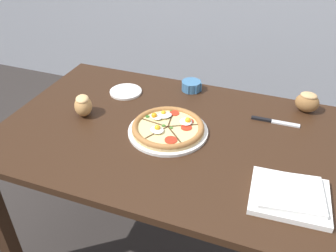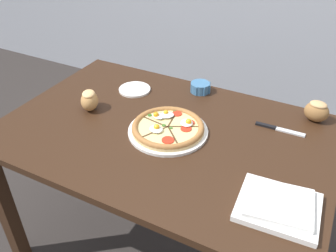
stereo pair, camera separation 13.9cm
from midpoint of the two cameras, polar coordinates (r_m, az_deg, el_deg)
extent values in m
plane|color=#2D2826|center=(1.93, -2.63, -18.59)|extent=(12.00, 12.00, 0.00)
cube|color=#331E11|center=(1.43, -3.37, -1.31)|extent=(1.31, 0.87, 0.03)
cube|color=#331E11|center=(1.75, -27.46, -13.71)|extent=(0.06, 0.06, 0.69)
cube|color=#331E11|center=(2.16, -13.82, -0.15)|extent=(0.06, 0.06, 0.69)
cube|color=#331E11|center=(1.87, 19.37, -7.53)|extent=(0.06, 0.06, 0.69)
cylinder|color=white|center=(1.40, -2.83, -0.90)|extent=(0.32, 0.32, 0.01)
cylinder|color=#DBB775|center=(1.40, -2.85, -0.50)|extent=(0.29, 0.29, 0.01)
cylinder|color=#E0CC84|center=(1.39, -2.86, -0.25)|extent=(0.25, 0.25, 0.00)
torus|color=#A36B38|center=(1.39, -2.86, -0.22)|extent=(0.29, 0.29, 0.02)
cube|color=#472D19|center=(1.40, -0.32, -0.02)|extent=(0.11, 0.06, 0.00)
cube|color=#472D19|center=(1.44, -2.27, 1.20)|extent=(0.02, 0.12, 0.00)
cube|color=#472D19|center=(1.42, -4.98, 0.52)|extent=(0.12, 0.02, 0.00)
cube|color=#472D19|center=(1.36, -4.85, -1.19)|extent=(0.06, 0.11, 0.00)
cube|color=#472D19|center=(1.34, -1.86, -1.56)|extent=(0.09, 0.09, 0.00)
cylinder|color=red|center=(1.47, -1.68, 1.97)|extent=(0.04, 0.04, 0.00)
cylinder|color=red|center=(1.42, 0.64, 0.70)|extent=(0.04, 0.04, 0.00)
cylinder|color=red|center=(1.32, -2.56, -2.37)|extent=(0.05, 0.05, 0.00)
cylinder|color=red|center=(1.38, 0.09, -0.34)|extent=(0.04, 0.04, 0.00)
ellipsoid|color=white|center=(1.44, -4.70, 1.39)|extent=(0.06, 0.05, 0.01)
sphere|color=orange|center=(1.44, -5.02, 1.59)|extent=(0.02, 0.02, 0.02)
ellipsoid|color=white|center=(1.45, -3.30, 1.63)|extent=(0.08, 0.08, 0.01)
sphere|color=#F4AD1E|center=(1.45, -3.47, 2.04)|extent=(0.02, 0.02, 0.02)
ellipsoid|color=white|center=(1.41, 0.09, 0.62)|extent=(0.07, 0.07, 0.01)
sphere|color=#F4AD1E|center=(1.40, 0.38, 0.81)|extent=(0.02, 0.02, 0.02)
ellipsoid|color=white|center=(1.36, -4.69, -0.72)|extent=(0.07, 0.07, 0.01)
sphere|color=#F4AD1E|center=(1.36, -4.63, -0.39)|extent=(0.02, 0.02, 0.02)
cylinder|color=#386B23|center=(1.40, -3.71, 0.01)|extent=(0.02, 0.02, 0.00)
cylinder|color=#477A2D|center=(1.46, -3.08, 1.66)|extent=(0.01, 0.01, 0.00)
cylinder|color=#386B23|center=(1.44, -2.54, 1.35)|extent=(0.01, 0.01, 0.00)
cylinder|color=#2D5B1E|center=(1.46, -6.05, 1.44)|extent=(0.02, 0.02, 0.00)
cylinder|color=#2D5B1E|center=(1.47, -1.62, 2.05)|extent=(0.01, 0.01, 0.00)
cylinder|color=#477A2D|center=(1.38, -2.36, -0.36)|extent=(0.01, 0.01, 0.00)
cylinder|color=#2D5B1E|center=(1.48, -2.07, 2.27)|extent=(0.02, 0.02, 0.00)
cylinder|color=teal|center=(1.69, 1.48, 6.40)|extent=(0.09, 0.09, 0.05)
cylinder|color=#AD1423|center=(1.68, 1.48, 6.56)|extent=(0.07, 0.07, 0.02)
cylinder|color=teal|center=(1.68, 2.94, 6.13)|extent=(0.01, 0.01, 0.04)
cylinder|color=teal|center=(1.71, 2.85, 6.69)|extent=(0.01, 0.01, 0.04)
cylinder|color=teal|center=(1.73, 1.97, 7.06)|extent=(0.01, 0.01, 0.04)
cylinder|color=teal|center=(1.72, 0.82, 7.04)|extent=(0.01, 0.01, 0.04)
cylinder|color=teal|center=(1.70, 0.03, 6.65)|extent=(0.01, 0.01, 0.04)
cylinder|color=teal|center=(1.67, 0.08, 6.09)|extent=(0.01, 0.01, 0.04)
cylinder|color=teal|center=(1.65, 0.96, 5.70)|extent=(0.01, 0.01, 0.04)
cylinder|color=teal|center=(1.65, 2.16, 5.72)|extent=(0.01, 0.01, 0.04)
cube|color=white|center=(1.17, 15.67, -10.99)|extent=(0.25, 0.22, 0.02)
cube|color=white|center=(1.16, 15.81, -10.37)|extent=(0.22, 0.19, 0.02)
ellipsoid|color=#B27F47|center=(1.55, -15.96, 3.03)|extent=(0.11, 0.12, 0.08)
ellipsoid|color=#EAB775|center=(1.53, -16.16, 4.11)|extent=(0.08, 0.09, 0.02)
ellipsoid|color=olive|center=(1.60, 19.15, 3.49)|extent=(0.11, 0.08, 0.08)
ellipsoid|color=tan|center=(1.59, 19.38, 4.55)|extent=(0.07, 0.06, 0.02)
cube|color=silver|center=(1.51, 15.87, 0.27)|extent=(0.11, 0.02, 0.01)
cube|color=black|center=(1.51, 12.23, 1.01)|extent=(0.08, 0.02, 0.01)
cylinder|color=white|center=(1.69, -9.15, 5.39)|extent=(0.15, 0.15, 0.01)
camera|label=1|loc=(0.07, -92.86, -1.98)|focal=38.00mm
camera|label=2|loc=(0.07, 87.14, 1.98)|focal=38.00mm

